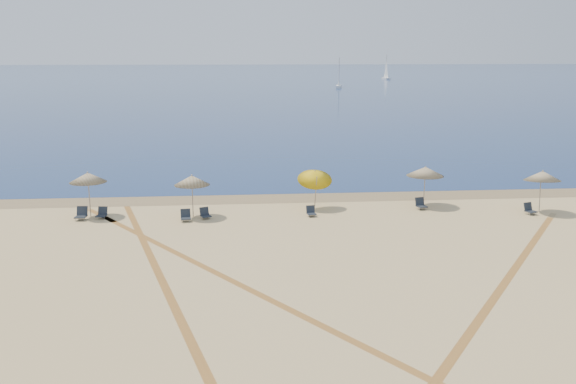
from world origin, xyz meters
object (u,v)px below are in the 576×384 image
at_px(umbrella_2, 192,180).
at_px(chair_6, 311,212).
at_px(chair_7, 421,204).
at_px(sailboat_0, 339,79).
at_px(umbrella_5, 542,176).
at_px(umbrella_4, 425,171).
at_px(umbrella_1, 88,177).
at_px(chair_3, 102,213).
at_px(chair_4, 186,216).
at_px(umbrella_3, 315,176).
at_px(chair_5, 205,214).
at_px(sailboat_1, 386,72).
at_px(chair_8, 530,209).
at_px(chair_2, 81,214).

relative_size(umbrella_2, chair_6, 3.80).
distance_m(chair_7, sailboat_0, 125.79).
distance_m(umbrella_5, chair_7, 7.18).
xyz_separation_m(umbrella_2, umbrella_4, (14.04, 1.37, 0.01)).
distance_m(umbrella_1, umbrella_2, 5.95).
distance_m(chair_3, chair_7, 18.80).
bearing_deg(chair_7, chair_4, 172.72).
bearing_deg(chair_6, umbrella_1, 166.00).
height_order(umbrella_3, chair_4, umbrella_3).
distance_m(umbrella_4, chair_5, 13.58).
height_order(umbrella_4, chair_4, umbrella_4).
bearing_deg(sailboat_0, chair_5, -90.97).
bearing_deg(umbrella_4, umbrella_2, -174.41).
xyz_separation_m(umbrella_3, sailboat_1, (46.24, 170.62, 0.44)).
height_order(chair_4, chair_7, chair_7).
distance_m(chair_3, chair_8, 24.83).
bearing_deg(umbrella_5, umbrella_1, 177.14).
xyz_separation_m(umbrella_1, chair_4, (5.57, -1.47, -2.00)).
relative_size(umbrella_1, sailboat_1, 0.32).
bearing_deg(chair_7, chair_6, 175.51).
xyz_separation_m(chair_2, chair_6, (13.07, -0.38, -0.06)).
distance_m(umbrella_4, chair_7, 2.05).
bearing_deg(chair_2, chair_5, 1.65).
bearing_deg(chair_7, chair_5, 171.32).
xyz_separation_m(umbrella_1, chair_3, (0.75, -0.48, -2.01)).
bearing_deg(sailboat_0, umbrella_1, -93.93).
relative_size(chair_5, sailboat_1, 0.09).
height_order(chair_3, chair_4, chair_4).
bearing_deg(chair_8, chair_6, 158.47).
distance_m(umbrella_1, umbrella_4, 19.97).
relative_size(umbrella_3, umbrella_4, 1.09).
bearing_deg(umbrella_5, chair_4, -179.58).
bearing_deg(chair_5, chair_2, 154.34).
xyz_separation_m(sailboat_0, sailboat_1, (23.97, 46.43, 0.16)).
xyz_separation_m(umbrella_4, chair_3, (-19.21, -1.27, -1.88)).
height_order(umbrella_4, sailboat_0, sailboat_0).
xyz_separation_m(umbrella_1, umbrella_2, (5.92, -0.59, -0.15)).
xyz_separation_m(umbrella_5, chair_6, (-13.61, 0.28, -1.94)).
height_order(chair_4, chair_5, chair_4).
bearing_deg(umbrella_3, chair_8, -10.37).
distance_m(umbrella_1, chair_6, 12.92).
distance_m(umbrella_5, chair_8, 2.09).
height_order(umbrella_4, umbrella_5, umbrella_5).
height_order(umbrella_1, chair_5, umbrella_1).
relative_size(umbrella_2, chair_4, 3.53).
relative_size(umbrella_1, chair_7, 3.39).
distance_m(umbrella_2, chair_2, 6.53).
xyz_separation_m(umbrella_2, umbrella_3, (7.22, 1.21, -0.11)).
bearing_deg(umbrella_5, umbrella_3, 171.67).
height_order(chair_3, sailboat_0, sailboat_0).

